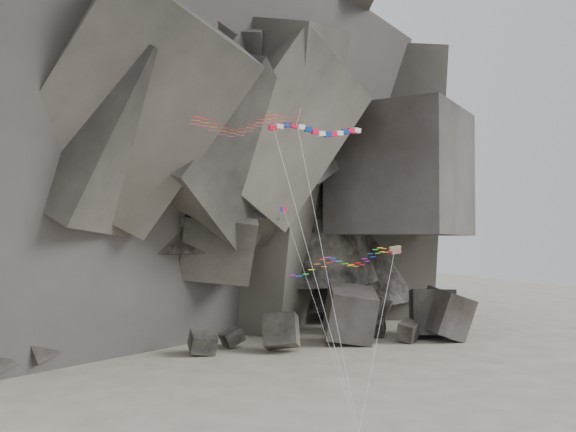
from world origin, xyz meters
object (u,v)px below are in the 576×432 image
banner_kite (317,132)px  pennant_kite (296,247)px  delta_kite (242,124)px  parafoil_kite (342,261)px

banner_kite → pennant_kite: bearing=-145.5°
delta_kite → pennant_kite: (4.83, -0.50, -10.24)m
banner_kite → parafoil_kite: banner_kite is taller
delta_kite → banner_kite: (8.20, 1.51, 0.05)m
parafoil_kite → pennant_kite: size_ratio=0.81×
parafoil_kite → banner_kite: bearing=131.4°
parafoil_kite → pennant_kite: (-4.87, -0.28, 1.32)m
delta_kite → parafoil_kite: size_ratio=1.83×
parafoil_kite → pennant_kite: 5.06m
delta_kite → parafoil_kite: delta_kite is taller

